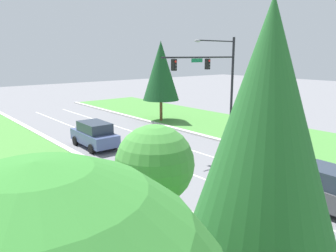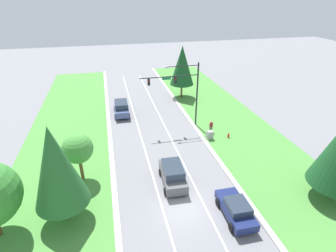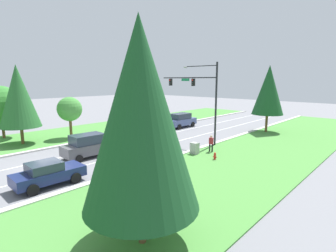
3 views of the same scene
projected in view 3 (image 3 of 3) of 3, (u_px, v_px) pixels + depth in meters
ground_plane at (52, 166)px, 21.14m from camera, size 160.00×160.00×0.00m
curb_strip_right at (89, 184)px, 17.35m from camera, size 0.50×90.00×0.15m
curb_strip_left at (26, 152)px, 24.90m from camera, size 0.50×90.00×0.15m
grass_verge_right at (142, 211)px, 13.86m from camera, size 10.00×90.00×0.08m
grass_verge_left at (8, 144)px, 28.41m from camera, size 10.00×90.00×0.08m
lane_stripe_inner_left at (42, 161)px, 22.34m from camera, size 0.14×81.00×0.01m
lane_stripe_inner_right at (62, 171)px, 19.94m from camera, size 0.14×81.00×0.01m
traffic_signal_mast at (200, 91)px, 28.14m from camera, size 7.52×0.41×8.66m
graphite_suv at (88, 145)px, 23.54m from camera, size 2.34×4.73×2.08m
navy_sedan at (48, 173)px, 17.14m from camera, size 2.16×4.45×1.62m
slate_blue_suv at (181, 120)px, 38.26m from camera, size 2.31×4.92×2.07m
utility_cabinet at (195, 149)px, 24.36m from camera, size 0.70×0.60×1.13m
pedestrian at (211, 143)px, 24.94m from camera, size 0.42×0.30×1.69m
fire_hydrant at (215, 156)px, 22.61m from camera, size 0.34×0.20×0.70m
conifer_near_right_tree at (140, 115)px, 10.19m from camera, size 4.76×4.76×9.33m
oak_near_left_tree at (70, 109)px, 30.67m from camera, size 2.85×2.85×4.92m
conifer_far_right_tree at (269, 90)px, 33.90m from camera, size 3.98×3.98×8.76m
oak_far_left_tree at (1, 106)px, 30.45m from camera, size 4.75×4.75×6.23m
conifer_mid_left_tree at (18, 96)px, 27.33m from camera, size 4.09×4.09×8.46m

